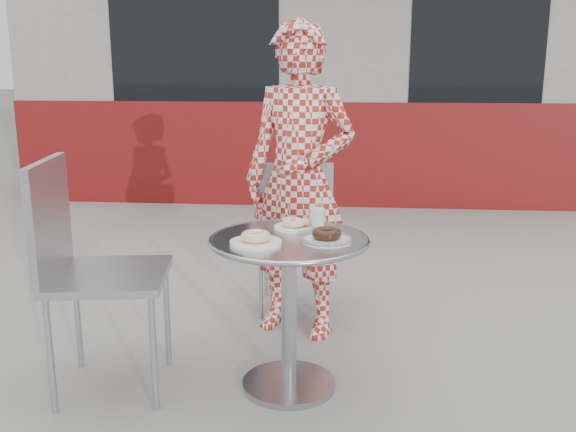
# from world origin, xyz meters

# --- Properties ---
(ground) EXTENTS (60.00, 60.00, 0.00)m
(ground) POSITION_xyz_m (0.00, 0.00, 0.00)
(ground) COLOR #989590
(ground) RESTS_ON ground
(storefront) EXTENTS (6.02, 4.55, 3.00)m
(storefront) POSITION_xyz_m (-0.00, 5.56, 1.49)
(storefront) COLOR gray
(storefront) RESTS_ON ground
(bistro_table) EXTENTS (0.66, 0.66, 0.67)m
(bistro_table) POSITION_xyz_m (0.01, 0.02, 0.50)
(bistro_table) COLOR #B5B5BA
(bistro_table) RESTS_ON ground
(chair_far) EXTENTS (0.43, 0.43, 0.86)m
(chair_far) POSITION_xyz_m (-0.04, 0.93, 0.27)
(chair_far) COLOR #A1A4A8
(chair_far) RESTS_ON ground
(chair_left) EXTENTS (0.54, 0.53, 0.99)m
(chair_left) POSITION_xyz_m (-0.75, -0.05, 0.30)
(chair_left) COLOR #A1A4A8
(chair_left) RESTS_ON ground
(seated_person) EXTENTS (0.66, 0.54, 1.57)m
(seated_person) POSITION_xyz_m (0.01, 0.64, 0.78)
(seated_person) COLOR #A22018
(seated_person) RESTS_ON ground
(plate_far) EXTENTS (0.17, 0.17, 0.05)m
(plate_far) POSITION_xyz_m (0.02, 0.16, 0.68)
(plate_far) COLOR white
(plate_far) RESTS_ON bistro_table
(plate_near) EXTENTS (0.20, 0.20, 0.05)m
(plate_near) POSITION_xyz_m (-0.11, -0.09, 0.69)
(plate_near) COLOR white
(plate_near) RESTS_ON bistro_table
(plate_checker) EXTENTS (0.21, 0.21, 0.05)m
(plate_checker) POSITION_xyz_m (0.17, -0.03, 0.68)
(plate_checker) COLOR white
(plate_checker) RESTS_ON bistro_table
(milk_cup) EXTENTS (0.07, 0.07, 0.11)m
(milk_cup) POSITION_xyz_m (0.12, 0.18, 0.72)
(milk_cup) COLOR white
(milk_cup) RESTS_ON bistro_table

